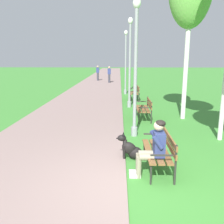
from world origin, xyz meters
TOP-DOWN VIEW (x-y plane):
  - ground_plane at (0.00, 0.00)m, footprint 120.00×120.00m
  - paved_path at (-2.30, 24.00)m, footprint 4.20×60.00m
  - park_bench_near at (0.58, 0.85)m, footprint 0.55×1.50m
  - park_bench_mid at (0.70, 5.54)m, footprint 0.55×1.50m
  - park_bench_far at (0.59, 10.23)m, footprint 0.55×1.50m
  - person_seated_on_near_bench at (0.37, 0.54)m, footprint 0.74×0.49m
  - dog_black at (-0.06, 1.42)m, footprint 0.83×0.30m
  - lamp_post_near at (0.13, 3.32)m, footprint 0.24×0.24m
  - lamp_post_mid at (0.15, 8.07)m, footprint 0.24×0.24m
  - lamp_post_far at (0.06, 12.71)m, footprint 0.24×0.24m
  - pedestrian_distant at (-1.37, 20.29)m, footprint 0.32×0.22m
  - pedestrian_further_distant at (-2.72, 22.59)m, footprint 0.32×0.22m

SIDE VIEW (x-z plane):
  - ground_plane at x=0.00m, z-range 0.00..0.00m
  - paved_path at x=-2.30m, z-range 0.00..0.04m
  - dog_black at x=-0.06m, z-range -0.09..0.61m
  - park_bench_near at x=0.58m, z-range 0.09..0.94m
  - park_bench_mid at x=0.70m, z-range 0.09..0.94m
  - park_bench_far at x=0.59m, z-range 0.09..0.94m
  - person_seated_on_near_bench at x=0.37m, z-range 0.06..1.31m
  - pedestrian_distant at x=-1.37m, z-range 0.02..1.67m
  - pedestrian_further_distant at x=-2.72m, z-range 0.02..1.67m
  - lamp_post_near at x=0.13m, z-range 0.07..4.31m
  - lamp_post_far at x=0.06m, z-range 0.07..4.37m
  - lamp_post_mid at x=0.15m, z-range 0.08..4.48m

